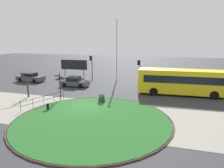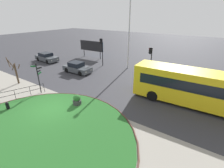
# 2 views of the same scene
# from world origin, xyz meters

# --- Properties ---
(ground) EXTENTS (120.00, 120.00, 0.00)m
(ground) POSITION_xyz_m (0.00, 0.00, 0.00)
(ground) COLOR #333338
(sidewalk_paving) EXTENTS (32.00, 8.33, 0.02)m
(sidewalk_paving) POSITION_xyz_m (0.00, -1.84, 0.01)
(sidewalk_paving) COLOR gray
(sidewalk_paving) RESTS_ON ground
(grass_island) EXTENTS (13.31, 13.31, 0.10)m
(grass_island) POSITION_xyz_m (2.18, -3.26, 0.05)
(grass_island) COLOR #235B23
(grass_island) RESTS_ON ground
(grass_kerb_ring) EXTENTS (13.62, 13.62, 0.11)m
(grass_kerb_ring) POSITION_xyz_m (2.18, -3.26, 0.06)
(grass_kerb_ring) COLOR brown
(grass_kerb_ring) RESTS_ON ground
(signpost_directional) EXTENTS (0.50, 0.92, 3.14)m
(signpost_directional) POSITION_xyz_m (-3.57, 1.48, 1.83)
(signpost_directional) COLOR black
(signpost_directional) RESTS_ON ground
(bollard_foreground) EXTENTS (0.26, 0.26, 0.72)m
(bollard_foreground) POSITION_xyz_m (-2.95, -2.06, 0.37)
(bollard_foreground) COLOR black
(bollard_foreground) RESTS_ON ground
(railing_grass_edge) EXTENTS (1.93, 4.89, 0.98)m
(railing_grass_edge) POSITION_xyz_m (-4.25, -0.75, 0.64)
(railing_grass_edge) COLOR black
(railing_grass_edge) RESTS_ON ground
(bus_yellow) EXTENTS (10.80, 2.87, 3.13)m
(bus_yellow) POSITION_xyz_m (9.87, 7.47, 1.68)
(bus_yellow) COLOR yellow
(bus_yellow) RESTS_ON ground
(car_near_lane) EXTENTS (4.57, 2.06, 1.42)m
(car_near_lane) POSITION_xyz_m (-13.38, 9.21, 0.66)
(car_near_lane) COLOR #474C51
(car_near_lane) RESTS_ON ground
(car_far_lane) EXTENTS (4.06, 1.83, 1.43)m
(car_far_lane) POSITION_xyz_m (-4.97, 7.99, 0.65)
(car_far_lane) COLOR #474C51
(car_far_lane) RESTS_ON ground
(traffic_light_near) EXTENTS (0.48, 0.31, 4.10)m
(traffic_light_near) POSITION_xyz_m (-4.10, 12.45, 2.99)
(traffic_light_near) COLOR black
(traffic_light_near) RESTS_ON ground
(traffic_light_far) EXTENTS (0.49, 0.27, 3.65)m
(traffic_light_far) POSITION_xyz_m (3.70, 12.24, 2.68)
(traffic_light_far) COLOR black
(traffic_light_far) RESTS_ON ground
(lamppost_tall) EXTENTS (0.32, 0.32, 9.66)m
(lamppost_tall) POSITION_xyz_m (-0.14, 13.59, 5.13)
(lamppost_tall) COLOR #B7B7BC
(lamppost_tall) RESTS_ON ground
(billboard_left) EXTENTS (4.99, 0.43, 3.00)m
(billboard_left) POSITION_xyz_m (-8.61, 15.38, 2.08)
(billboard_left) COLOR black
(billboard_left) RESTS_ON ground
(planter_near_signpost) EXTENTS (0.74, 0.74, 1.00)m
(planter_near_signpost) POSITION_xyz_m (1.30, 1.76, 0.46)
(planter_near_signpost) COLOR #383838
(planter_near_signpost) RESTS_ON ground
(street_tree_bare) EXTENTS (1.18, 1.21, 3.10)m
(street_tree_bare) POSITION_xyz_m (-7.84, 1.37, 1.48)
(street_tree_bare) COLOR #423323
(street_tree_bare) RESTS_ON ground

